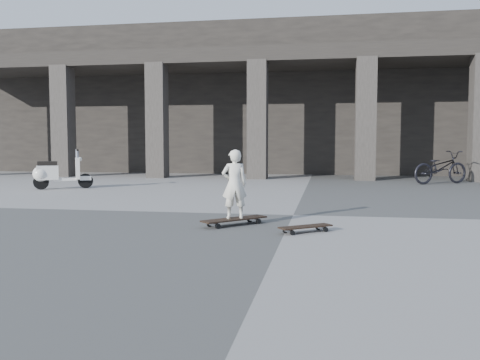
% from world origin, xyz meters
% --- Properties ---
extents(ground, '(90.00, 90.00, 0.00)m').
position_xyz_m(ground, '(0.00, 0.00, 0.00)').
color(ground, '#494846').
rests_on(ground, ground).
extents(colonnade, '(28.00, 8.82, 6.00)m').
position_xyz_m(colonnade, '(-0.00, 13.77, 3.03)').
color(colonnade, black).
rests_on(colonnade, ground).
extents(longboard, '(0.92, 0.95, 0.11)m').
position_xyz_m(longboard, '(-0.80, -1.24, 0.08)').
color(longboard, black).
rests_on(longboard, ground).
extents(skateboard_spare, '(0.75, 0.64, 0.09)m').
position_xyz_m(skateboard_spare, '(0.28, -1.67, 0.07)').
color(skateboard_spare, black).
rests_on(skateboard_spare, ground).
extents(child, '(0.44, 0.35, 1.04)m').
position_xyz_m(child, '(-0.80, -1.24, 0.63)').
color(child, silver).
rests_on(child, longboard).
extents(scooter, '(1.38, 0.92, 1.07)m').
position_xyz_m(scooter, '(-6.65, 3.75, 0.42)').
color(scooter, black).
rests_on(scooter, ground).
extents(bicycle, '(1.97, 1.50, 0.99)m').
position_xyz_m(bicycle, '(3.92, 7.30, 0.50)').
color(bicycle, black).
rests_on(bicycle, ground).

